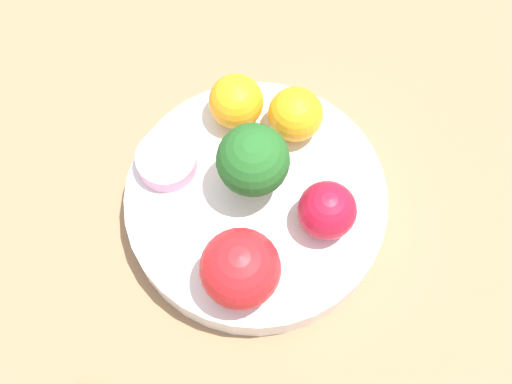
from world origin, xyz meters
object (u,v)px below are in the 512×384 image
Objects in this scene: broccoli at (253,161)px; orange_front at (236,102)px; bowl at (256,204)px; small_cup at (167,160)px; apple_red at (240,269)px; orange_back at (295,114)px; apple_green at (326,213)px.

broccoli reaches higher than orange_front.
bowl is at bearing -58.52° from broccoli.
broccoli reaches higher than small_cup.
apple_red is 0.12m from small_cup.
broccoli reaches higher than bowl.
apple_red is at bearing -87.38° from orange_back.
apple_red is 1.32× the size of apple_green.
broccoli is 0.08m from small_cup.
apple_green is 0.12m from orange_front.
bowl is at bearing -96.11° from orange_back.
broccoli is at bearing -56.52° from orange_front.
apple_green is (0.07, -0.01, -0.02)m from broccoli.
apple_green is at bearing -33.53° from orange_front.
small_cup is (-0.10, 0.07, -0.02)m from apple_red.
broccoli is 0.07m from apple_green.
orange_front is (-0.04, 0.06, -0.02)m from broccoli.
apple_red reaches higher than apple_green.
broccoli is 0.09m from apple_red.
apple_green is at bearing -2.31° from bowl.
apple_red is 0.14m from orange_back.
apple_red is 1.23× the size of small_cup.
orange_front is 0.08m from small_cup.
bowl is 0.07m from apple_green.
apple_green is at bearing -11.35° from broccoli.
small_cup is at bearing 178.64° from apple_green.
orange_back is at bearing 7.17° from orange_front.
apple_green is 1.02× the size of orange_front.
bowl is at bearing 101.41° from apple_red.
orange_back is at bearing 39.16° from small_cup.
orange_front is 0.05m from orange_back.
orange_front is at bearing 112.75° from apple_red.
apple_green is at bearing -1.36° from small_cup.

